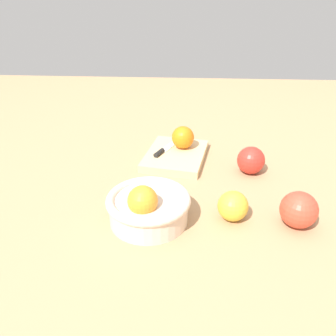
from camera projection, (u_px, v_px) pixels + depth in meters
ground_plane at (206, 183)px, 0.94m from camera, size 2.40×2.40×0.00m
bowl at (148, 206)px, 0.77m from camera, size 0.19×0.19×0.11m
cutting_board at (176, 156)px, 1.06m from camera, size 0.26×0.21×0.02m
orange_on_board at (183, 137)px, 1.07m from camera, size 0.07×0.07×0.07m
knife at (164, 149)px, 1.06m from camera, size 0.15×0.08×0.01m
apple_front_right at (251, 160)px, 0.97m from camera, size 0.08×0.08×0.08m
apple_front_left at (299, 210)px, 0.75m from camera, size 0.08×0.08×0.08m
apple_front_left_2 at (233, 206)px, 0.78m from camera, size 0.07×0.07×0.07m
citrus_peel at (163, 187)px, 0.91m from camera, size 0.06×0.06×0.01m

